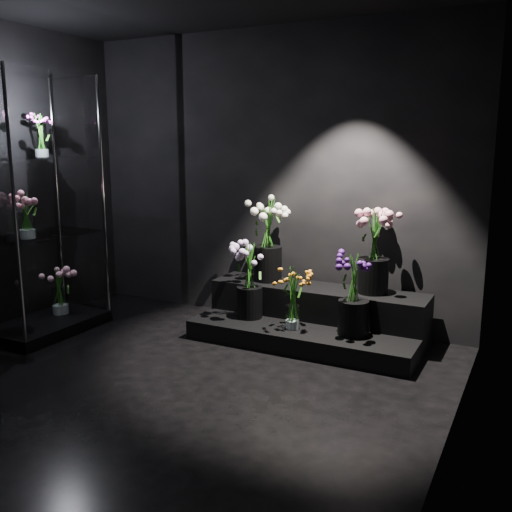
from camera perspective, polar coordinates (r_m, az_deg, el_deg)
The scene contains 13 objects.
floor at distance 4.23m, azimuth -10.78°, elevation -13.18°, with size 4.00×4.00×0.00m, color black.
wall_back at distance 5.57m, azimuth 1.45°, elevation 7.82°, with size 4.00×4.00×0.00m, color black.
wall_right at distance 3.06m, azimuth 19.34°, elevation 4.30°, with size 4.00×4.00×0.00m, color black.
display_riser at distance 5.19m, azimuth 5.64°, elevation -6.19°, with size 2.00×0.89×0.44m.
display_case at distance 5.50m, azimuth -20.92°, elevation 4.65°, with size 0.64×1.07×2.34m.
bouquet_orange_bells at distance 4.87m, azimuth 3.71°, elevation -4.07°, with size 0.28×0.28×0.56m.
bouquet_lilac at distance 5.14m, azimuth -0.65°, elevation -1.99°, with size 0.45×0.45×0.68m.
bouquet_purple at distance 4.75m, azimuth 9.77°, elevation -3.67°, with size 0.32×0.32×0.67m.
bouquet_cream_roses at distance 5.36m, azimuth 1.21°, elevation 2.15°, with size 0.48×0.48×0.77m.
bouquet_pink_roses at distance 5.02m, azimuth 11.73°, elevation 0.83°, with size 0.38×0.38×0.73m.
bouquet_case_pink at distance 5.34m, azimuth -22.00°, elevation 3.89°, with size 0.36×0.36×0.40m.
bouquet_case_magenta at distance 5.60m, azimuth -20.73°, elevation 11.36°, with size 0.22×0.22×0.41m.
bouquet_case_base_pink at distance 5.80m, azimuth -19.08°, elevation -3.14°, with size 0.40×0.40×0.47m.
Camera 1 is at (2.40, -3.01, 1.74)m, focal length 40.00 mm.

